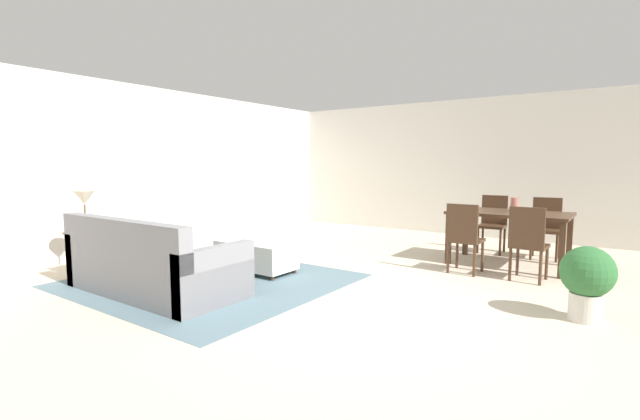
# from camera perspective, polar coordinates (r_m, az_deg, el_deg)

# --- Properties ---
(ground_plane) EXTENTS (10.80, 10.80, 0.00)m
(ground_plane) POSITION_cam_1_polar(r_m,az_deg,el_deg) (4.69, 6.31, -11.81)
(ground_plane) COLOR beige
(wall_back) EXTENTS (9.00, 0.12, 2.70)m
(wall_back) POSITION_cam_1_polar(r_m,az_deg,el_deg) (9.17, 21.79, 5.04)
(wall_back) COLOR silver
(wall_back) RESTS_ON ground_plane
(wall_left) EXTENTS (0.12, 11.00, 2.70)m
(wall_left) POSITION_cam_1_polar(r_m,az_deg,el_deg) (7.99, -21.22, 4.99)
(wall_left) COLOR silver
(wall_left) RESTS_ON ground_plane
(area_rug) EXTENTS (3.00, 2.80, 0.01)m
(area_rug) POSITION_cam_1_polar(r_m,az_deg,el_deg) (5.67, -13.92, -8.79)
(area_rug) COLOR slate
(area_rug) RESTS_ON ground_plane
(couch) EXTENTS (2.12, 0.95, 0.86)m
(couch) POSITION_cam_1_polar(r_m,az_deg,el_deg) (5.30, -20.87, -6.88)
(couch) COLOR gray
(couch) RESTS_ON ground_plane
(ottoman_table) EXTENTS (1.06, 0.54, 0.41)m
(ottoman_table) POSITION_cam_1_polar(r_m,az_deg,el_deg) (5.96, -8.27, -5.70)
(ottoman_table) COLOR silver
(ottoman_table) RESTS_ON ground_plane
(side_table) EXTENTS (0.40, 0.40, 0.57)m
(side_table) POSITION_cam_1_polar(r_m,az_deg,el_deg) (6.41, -27.90, -3.53)
(side_table) COLOR olive
(side_table) RESTS_ON ground_plane
(table_lamp) EXTENTS (0.26, 0.26, 0.53)m
(table_lamp) POSITION_cam_1_polar(r_m,az_deg,el_deg) (6.35, -28.13, 1.19)
(table_lamp) COLOR brown
(table_lamp) RESTS_ON side_table
(dining_table) EXTENTS (1.56, 0.92, 0.76)m
(dining_table) POSITION_cam_1_polar(r_m,az_deg,el_deg) (6.75, 23.21, -1.02)
(dining_table) COLOR #422B1C
(dining_table) RESTS_ON ground_plane
(dining_chair_near_left) EXTENTS (0.41, 0.41, 0.92)m
(dining_chair_near_left) POSITION_cam_1_polar(r_m,az_deg,el_deg) (6.04, 18.09, -3.00)
(dining_chair_near_left) COLOR #422B1C
(dining_chair_near_left) RESTS_ON ground_plane
(dining_chair_near_right) EXTENTS (0.42, 0.42, 0.92)m
(dining_chair_near_right) POSITION_cam_1_polar(r_m,az_deg,el_deg) (5.91, 25.25, -3.47)
(dining_chair_near_right) COLOR #422B1C
(dining_chair_near_right) RESTS_ON ground_plane
(dining_chair_far_left) EXTENTS (0.42, 0.42, 0.92)m
(dining_chair_far_left) POSITION_cam_1_polar(r_m,az_deg,el_deg) (7.70, 21.42, -1.24)
(dining_chair_far_left) COLOR #422B1C
(dining_chair_far_left) RESTS_ON ground_plane
(dining_chair_far_right) EXTENTS (0.43, 0.43, 0.92)m
(dining_chair_far_right) POSITION_cam_1_polar(r_m,az_deg,el_deg) (7.52, 27.14, -1.65)
(dining_chair_far_right) COLOR #422B1C
(dining_chair_far_right) RESTS_ON ground_plane
(vase_centerpiece) EXTENTS (0.10, 0.10, 0.20)m
(vase_centerpiece) POSITION_cam_1_polar(r_m,az_deg,el_deg) (6.72, 23.77, 0.61)
(vase_centerpiece) COLOR #B26659
(vase_centerpiece) RESTS_ON dining_table
(potted_plant) EXTENTS (0.47, 0.47, 0.69)m
(potted_plant) POSITION_cam_1_polar(r_m,az_deg,el_deg) (4.73, 31.21, -7.47)
(potted_plant) COLOR beige
(potted_plant) RESTS_ON ground_plane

